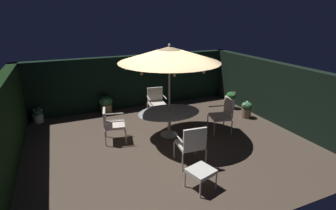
# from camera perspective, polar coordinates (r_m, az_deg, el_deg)

# --- Properties ---
(ground_plane) EXTENTS (8.03, 6.83, 0.02)m
(ground_plane) POSITION_cam_1_polar(r_m,az_deg,el_deg) (7.38, -0.28, -8.02)
(ground_plane) COLOR #4C3D32
(hedge_backdrop_rear) EXTENTS (8.03, 0.30, 1.95)m
(hedge_backdrop_rear) POSITION_cam_1_polar(r_m,az_deg,el_deg) (9.94, -7.68, 5.22)
(hedge_backdrop_rear) COLOR black
(hedge_backdrop_rear) RESTS_ON ground_plane
(hedge_backdrop_left) EXTENTS (0.30, 6.83, 1.95)m
(hedge_backdrop_left) POSITION_cam_1_polar(r_m,az_deg,el_deg) (6.63, -32.91, -5.30)
(hedge_backdrop_left) COLOR black
(hedge_backdrop_left) RESTS_ON ground_plane
(hedge_backdrop_right) EXTENTS (0.30, 6.83, 1.95)m
(hedge_backdrop_right) POSITION_cam_1_polar(r_m,az_deg,el_deg) (9.13, 22.68, 2.56)
(hedge_backdrop_right) COLOR black
(hedge_backdrop_right) RESTS_ON ground_plane
(patio_dining_table) EXTENTS (1.81, 1.36, 0.74)m
(patio_dining_table) POSITION_cam_1_polar(r_m,az_deg,el_deg) (7.46, 0.28, -2.27)
(patio_dining_table) COLOR beige
(patio_dining_table) RESTS_ON ground_plane
(patio_umbrella) EXTENTS (2.76, 2.76, 2.66)m
(patio_umbrella) POSITION_cam_1_polar(r_m,az_deg,el_deg) (7.00, 0.30, 11.11)
(patio_umbrella) COLOR beige
(patio_umbrella) RESTS_ON ground_plane
(patio_chair_north) EXTENTS (0.69, 0.74, 1.03)m
(patio_chair_north) POSITION_cam_1_polar(r_m,az_deg,el_deg) (7.93, 12.16, -1.70)
(patio_chair_north) COLOR beige
(patio_chair_north) RESTS_ON ground_plane
(patio_chair_northeast) EXTENTS (0.66, 0.65, 0.98)m
(patio_chair_northeast) POSITION_cam_1_polar(r_m,az_deg,el_deg) (8.99, -2.64, 1.08)
(patio_chair_northeast) COLOR beige
(patio_chair_northeast) RESTS_ON ground_plane
(patio_chair_east) EXTENTS (0.68, 0.71, 0.94)m
(patio_chair_east) POSITION_cam_1_polar(r_m,az_deg,el_deg) (7.33, -12.43, -3.78)
(patio_chair_east) COLOR beige
(patio_chair_east) RESTS_ON ground_plane
(patio_chair_southeast) EXTENTS (0.67, 0.68, 1.02)m
(patio_chair_southeast) POSITION_cam_1_polar(r_m,az_deg,el_deg) (6.07, 5.26, -8.26)
(patio_chair_southeast) COLOR beige
(patio_chair_southeast) RESTS_ON ground_plane
(ottoman_footrest) EXTENTS (0.61, 0.59, 0.43)m
(ottoman_footrest) POSITION_cam_1_polar(r_m,az_deg,el_deg) (5.44, 7.29, -14.44)
(ottoman_footrest) COLOR beige
(ottoman_footrest) RESTS_ON ground_plane
(potted_plant_back_right) EXTENTS (0.32, 0.32, 0.48)m
(potted_plant_back_right) POSITION_cam_1_polar(r_m,az_deg,el_deg) (9.53, -26.82, -2.03)
(potted_plant_back_right) COLOR beige
(potted_plant_back_right) RESTS_ON ground_plane
(potted_plant_back_left) EXTENTS (0.37, 0.37, 0.56)m
(potted_plant_back_left) POSITION_cam_1_polar(r_m,az_deg,el_deg) (9.28, 16.94, -0.86)
(potted_plant_back_left) COLOR #856753
(potted_plant_back_left) RESTS_ON ground_plane
(potted_plant_right_near) EXTENTS (0.38, 0.38, 0.63)m
(potted_plant_right_near) POSITION_cam_1_polar(r_m,az_deg,el_deg) (10.03, 13.74, 1.23)
(potted_plant_right_near) COLOR beige
(potted_plant_right_near) RESTS_ON ground_plane
(potted_plant_front_corner) EXTENTS (0.47, 0.47, 0.62)m
(potted_plant_front_corner) POSITION_cam_1_polar(r_m,az_deg,el_deg) (9.52, -13.53, 0.20)
(potted_plant_front_corner) COLOR olive
(potted_plant_front_corner) RESTS_ON ground_plane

